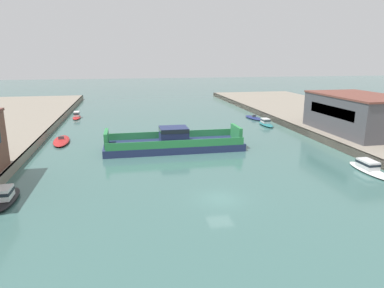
{
  "coord_description": "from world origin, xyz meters",
  "views": [
    {
      "loc": [
        -8.98,
        -30.96,
        13.9
      ],
      "look_at": [
        0.0,
        14.77,
        2.0
      ],
      "focal_mm": 32.15,
      "sensor_mm": 36.0,
      "label": 1
    }
  ],
  "objects_px": {
    "moored_boat_near_right": "(254,118)",
    "warehouse_shed": "(359,114)",
    "moored_boat_far_left": "(266,123)",
    "moored_boat_mid_right": "(369,168)",
    "moored_boat_near_left": "(77,116)",
    "chain_ferry": "(174,143)",
    "moored_boat_far_right": "(61,141)",
    "moored_boat_mid_left": "(6,197)"
  },
  "relations": [
    {
      "from": "moored_boat_near_right",
      "to": "warehouse_shed",
      "type": "bearing_deg",
      "value": -65.53
    },
    {
      "from": "moored_boat_near_right",
      "to": "moored_boat_far_left",
      "type": "height_order",
      "value": "moored_boat_far_left"
    },
    {
      "from": "moored_boat_near_right",
      "to": "warehouse_shed",
      "type": "height_order",
      "value": "warehouse_shed"
    },
    {
      "from": "moored_boat_near_right",
      "to": "warehouse_shed",
      "type": "distance_m",
      "value": 24.83
    },
    {
      "from": "moored_boat_near_right",
      "to": "moored_boat_mid_right",
      "type": "height_order",
      "value": "moored_boat_mid_right"
    },
    {
      "from": "moored_boat_near_right",
      "to": "moored_boat_mid_right",
      "type": "bearing_deg",
      "value": -89.45
    },
    {
      "from": "moored_boat_near_left",
      "to": "moored_boat_far_left",
      "type": "bearing_deg",
      "value": -22.78
    },
    {
      "from": "chain_ferry",
      "to": "moored_boat_far_left",
      "type": "relative_size",
      "value": 3.44
    },
    {
      "from": "moored_boat_near_left",
      "to": "moored_boat_near_right",
      "type": "height_order",
      "value": "moored_boat_near_left"
    },
    {
      "from": "moored_boat_mid_right",
      "to": "moored_boat_far_right",
      "type": "relative_size",
      "value": 0.91
    },
    {
      "from": "moored_boat_mid_right",
      "to": "warehouse_shed",
      "type": "distance_m",
      "value": 19.13
    },
    {
      "from": "moored_boat_mid_right",
      "to": "moored_boat_far_left",
      "type": "distance_m",
      "value": 30.27
    },
    {
      "from": "moored_boat_near_right",
      "to": "moored_boat_far_left",
      "type": "distance_m",
      "value": 8.0
    },
    {
      "from": "moored_boat_near_left",
      "to": "moored_boat_mid_left",
      "type": "distance_m",
      "value": 48.31
    },
    {
      "from": "chain_ferry",
      "to": "moored_boat_near_right",
      "type": "relative_size",
      "value": 2.91
    },
    {
      "from": "moored_boat_mid_right",
      "to": "moored_boat_far_left",
      "type": "bearing_deg",
      "value": 91.6
    },
    {
      "from": "moored_boat_far_right",
      "to": "moored_boat_mid_left",
      "type": "bearing_deg",
      "value": -92.69
    },
    {
      "from": "moored_boat_near_right",
      "to": "moored_boat_mid_left",
      "type": "relative_size",
      "value": 1.18
    },
    {
      "from": "moored_boat_mid_right",
      "to": "moored_boat_far_left",
      "type": "height_order",
      "value": "moored_boat_far_left"
    },
    {
      "from": "warehouse_shed",
      "to": "moored_boat_far_left",
      "type": "bearing_deg",
      "value": 126.6
    },
    {
      "from": "moored_boat_mid_right",
      "to": "moored_boat_near_right",
      "type": "bearing_deg",
      "value": 90.55
    },
    {
      "from": "chain_ferry",
      "to": "moored_boat_far_left",
      "type": "bearing_deg",
      "value": 35.25
    },
    {
      "from": "moored_boat_far_right",
      "to": "warehouse_shed",
      "type": "bearing_deg",
      "value": -8.15
    },
    {
      "from": "moored_boat_far_left",
      "to": "warehouse_shed",
      "type": "bearing_deg",
      "value": -53.4
    },
    {
      "from": "chain_ferry",
      "to": "moored_boat_far_right",
      "type": "height_order",
      "value": "chain_ferry"
    },
    {
      "from": "chain_ferry",
      "to": "moored_boat_far_left",
      "type": "xyz_separation_m",
      "value": [
        21.45,
        15.16,
        -0.54
      ]
    },
    {
      "from": "moored_boat_near_left",
      "to": "warehouse_shed",
      "type": "xyz_separation_m",
      "value": [
        50.25,
        -30.93,
        3.87
      ]
    },
    {
      "from": "moored_boat_near_left",
      "to": "moored_boat_mid_left",
      "type": "relative_size",
      "value": 0.98
    },
    {
      "from": "moored_boat_mid_left",
      "to": "moored_boat_mid_right",
      "type": "bearing_deg",
      "value": 1.95
    },
    {
      "from": "moored_boat_mid_left",
      "to": "moored_boat_far_right",
      "type": "distance_m",
      "value": 24.54
    },
    {
      "from": "moored_boat_near_left",
      "to": "warehouse_shed",
      "type": "distance_m",
      "value": 59.13
    },
    {
      "from": "moored_boat_mid_left",
      "to": "moored_boat_mid_right",
      "type": "distance_m",
      "value": 41.22
    },
    {
      "from": "chain_ferry",
      "to": "moored_boat_mid_right",
      "type": "xyz_separation_m",
      "value": [
        22.29,
        -15.1,
        -0.54
      ]
    },
    {
      "from": "moored_boat_near_left",
      "to": "moored_boat_far_left",
      "type": "height_order",
      "value": "moored_boat_near_left"
    },
    {
      "from": "chain_ferry",
      "to": "moored_boat_far_right",
      "type": "relative_size",
      "value": 2.52
    },
    {
      "from": "warehouse_shed",
      "to": "moored_boat_mid_right",
      "type": "bearing_deg",
      "value": -121.44
    },
    {
      "from": "moored_boat_near_left",
      "to": "moored_boat_far_right",
      "type": "relative_size",
      "value": 0.72
    },
    {
      "from": "moored_boat_mid_right",
      "to": "moored_boat_far_right",
      "type": "height_order",
      "value": "moored_boat_mid_right"
    },
    {
      "from": "moored_boat_mid_right",
      "to": "moored_boat_far_left",
      "type": "relative_size",
      "value": 1.25
    },
    {
      "from": "moored_boat_mid_left",
      "to": "moored_boat_far_right",
      "type": "xyz_separation_m",
      "value": [
        1.15,
        24.51,
        -0.32
      ]
    },
    {
      "from": "chain_ferry",
      "to": "moored_boat_mid_right",
      "type": "height_order",
      "value": "chain_ferry"
    },
    {
      "from": "chain_ferry",
      "to": "moored_boat_far_left",
      "type": "distance_m",
      "value": 26.27
    }
  ]
}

